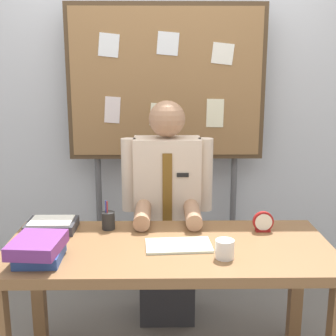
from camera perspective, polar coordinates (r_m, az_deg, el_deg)
The scene contains 10 objects.
back_wall at distance 3.32m, azimuth -0.27°, elevation 8.80°, with size 6.40×0.08×2.70m, color silver.
desk at distance 2.26m, azimuth 0.06°, elevation -12.01°, with size 1.61×0.71×0.73m.
person at distance 2.78m, azimuth -0.12°, elevation -6.81°, with size 0.55×0.56×1.39m.
bulletin_board at distance 3.11m, azimuth -0.23°, elevation 10.32°, with size 1.36×0.09×2.00m.
book_stack at distance 2.12m, azimuth -16.23°, elevation -9.91°, with size 0.23×0.28×0.11m.
open_notebook at distance 2.21m, azimuth 1.36°, elevation -9.87°, with size 0.32×0.19×0.01m, color silver.
desk_clock at distance 2.43m, azimuth 12.07°, elevation -6.83°, with size 0.11×0.04×0.11m.
coffee_mug at distance 2.09m, azimuth 7.27°, elevation -10.24°, with size 0.09×0.09×0.09m, color white.
pen_holder at distance 2.44m, azimuth -7.63°, elevation -6.66°, with size 0.07×0.07×0.16m.
paper_tray at distance 2.49m, azimuth -14.64°, elevation -7.08°, with size 0.26×0.20×0.06m.
Camera 1 is at (-0.03, -2.05, 1.58)m, focal length 47.68 mm.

